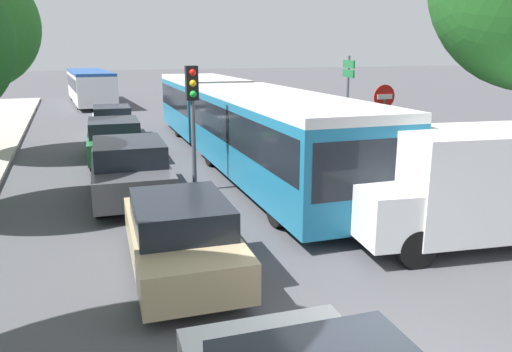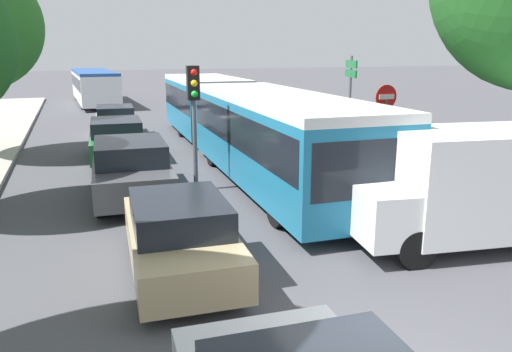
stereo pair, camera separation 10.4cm
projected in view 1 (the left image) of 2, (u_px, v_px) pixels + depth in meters
The scene contains 10 objects.
articulated_bus at pixel (237, 117), 17.49m from camera, with size 3.29×17.77×2.63m.
city_bus_rear at pixel (90, 85), 35.80m from camera, with size 2.92×11.17×2.38m.
queued_car_tan at pixel (181, 236), 8.59m from camera, with size 1.87×4.02×1.37m.
queued_car_graphite at pixel (130, 169), 12.99m from camera, with size 2.12×4.54×1.54m.
queued_car_green at pixel (115, 140), 17.41m from camera, with size 2.02×4.33×1.47m.
queued_car_white at pixel (113, 121), 22.31m from camera, with size 1.90×4.07×1.38m.
white_van at pixel (483, 183), 9.87m from camera, with size 5.22×2.63×2.31m.
traffic_light at pixel (192, 100), 13.28m from camera, with size 0.33×0.37×3.40m.
no_entry_sign at pixel (383, 117), 14.77m from camera, with size 0.70×0.08×2.82m.
direction_sign_post at pixel (348, 85), 18.49m from camera, with size 0.42×1.37×3.60m.
Camera 1 is at (-3.40, -4.00, 3.79)m, focal length 35.00 mm.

